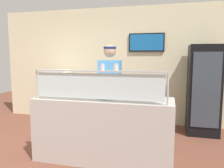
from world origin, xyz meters
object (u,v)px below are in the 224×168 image
at_px(worker_figure, 110,89).
at_px(drink_fridge, 203,90).
at_px(parmesan_shaker, 102,68).
at_px(pizza_box_stack, 59,77).
at_px(pepper_flake_shaker, 116,68).
at_px(pizza_server, 109,95).
at_px(pizza_tray, 107,97).

xyz_separation_m(worker_figure, drink_fridge, (1.68, 1.03, -0.11)).
height_order(parmesan_shaker, pizza_box_stack, parmesan_shaker).
height_order(parmesan_shaker, pepper_flake_shaker, pepper_flake_shaker).
bearing_deg(pizza_server, drink_fridge, 28.74).
bearing_deg(pepper_flake_shaker, drink_fridge, 54.07).
height_order(pizza_server, drink_fridge, drink_fridge).
distance_m(drink_fridge, pizza_box_stack, 3.18).
xyz_separation_m(pizza_tray, pepper_flake_shaker, (0.21, -0.33, 0.45)).
bearing_deg(pizza_tray, worker_figure, 99.97).
xyz_separation_m(pizza_tray, drink_fridge, (1.58, 1.56, -0.07)).
xyz_separation_m(pizza_tray, pizza_server, (0.04, -0.02, 0.02)).
bearing_deg(pizza_box_stack, worker_figure, -33.24).
relative_size(pizza_tray, pizza_server, 1.44).
xyz_separation_m(pizza_server, pepper_flake_shaker, (0.17, -0.31, 0.43)).
distance_m(pizza_tray, drink_fridge, 2.22).
height_order(pepper_flake_shaker, drink_fridge, drink_fridge).
height_order(pepper_flake_shaker, pizza_box_stack, pepper_flake_shaker).
relative_size(pizza_server, parmesan_shaker, 3.09).
xyz_separation_m(pizza_server, worker_figure, (-0.14, 0.55, 0.02)).
bearing_deg(worker_figure, pepper_flake_shaker, -70.47).
bearing_deg(pizza_server, worker_figure, 86.86).
bearing_deg(pizza_server, parmesan_shaker, -109.36).
relative_size(pizza_tray, drink_fridge, 0.23).
relative_size(worker_figure, drink_fridge, 0.98).
bearing_deg(pizza_tray, pizza_server, -25.32).
distance_m(pizza_server, worker_figure, 0.57).
bearing_deg(pepper_flake_shaker, pizza_tray, 122.69).
height_order(pizza_tray, worker_figure, worker_figure).
bearing_deg(parmesan_shaker, worker_figure, 98.09).
height_order(pizza_tray, pizza_box_stack, pizza_box_stack).
bearing_deg(pepper_flake_shaker, parmesan_shaker, -180.00).
relative_size(drink_fridge, pizza_box_stack, 3.65).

